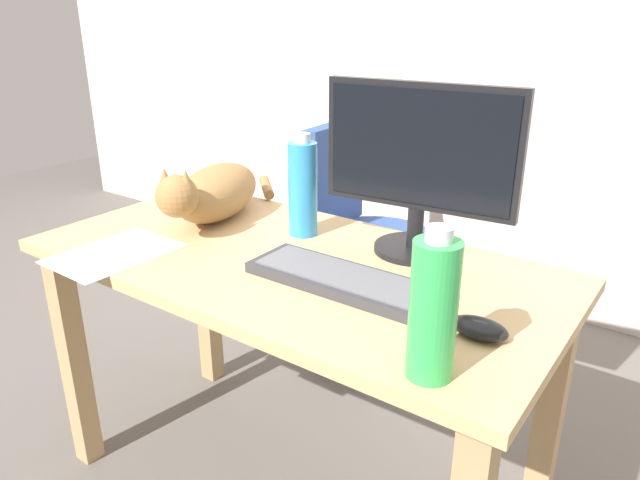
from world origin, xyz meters
TOP-DOWN VIEW (x-y plane):
  - back_wall at (0.00, 1.52)m, footprint 6.00×0.04m
  - desk at (0.00, 0.00)m, footprint 1.31×0.65m
  - office_chair at (-0.25, 0.77)m, footprint 0.48×0.48m
  - monitor at (0.23, 0.21)m, footprint 0.48×0.20m
  - keyboard at (0.19, -0.05)m, footprint 0.44×0.15m
  - cat at (-0.35, 0.10)m, footprint 0.28×0.59m
  - computer_mouse at (0.52, -0.09)m, footprint 0.11×0.06m
  - paper_sheet at (-0.37, -0.23)m, footprint 0.22×0.30m
  - water_bottle at (-0.07, 0.15)m, footprint 0.08×0.08m
  - spray_bottle at (0.49, -0.25)m, footprint 0.08×0.08m

SIDE VIEW (x-z plane):
  - office_chair at x=-0.25m, z-range -0.07..0.83m
  - desk at x=0.00m, z-range 0.25..0.97m
  - paper_sheet at x=-0.37m, z-range 0.72..0.73m
  - keyboard at x=0.19m, z-range 0.72..0.75m
  - computer_mouse at x=0.52m, z-range 0.72..0.76m
  - cat at x=-0.35m, z-range 0.71..0.90m
  - spray_bottle at x=0.49m, z-range 0.72..0.98m
  - water_bottle at x=-0.07m, z-range 0.72..0.99m
  - monitor at x=0.23m, z-range 0.74..1.16m
  - back_wall at x=0.00m, z-range 0.00..2.60m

